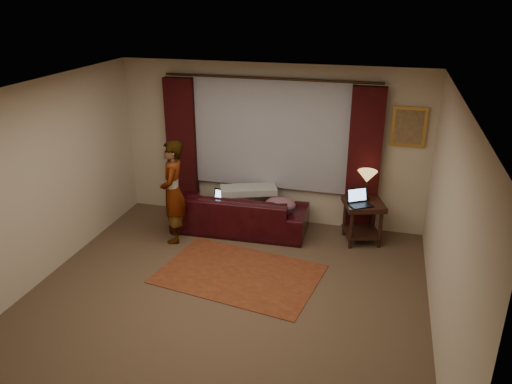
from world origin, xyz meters
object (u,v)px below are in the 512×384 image
laptop_table (361,198)px  tiffany_lamp (366,186)px  laptop_sofa (219,200)px  end_table (362,222)px  sofa (240,205)px  person (173,192)px

laptop_table → tiffany_lamp: bearing=45.1°
laptop_sofa → end_table: laptop_sofa is taller
sofa → person: bearing=31.3°
tiffany_lamp → person: bearing=-164.9°
laptop_sofa → tiffany_lamp: (2.23, 0.35, 0.34)m
tiffany_lamp → end_table: bearing=-99.2°
sofa → person: person is taller
laptop_table → person: size_ratio=0.22×
sofa → end_table: (1.92, 0.11, -0.10)m
end_table → tiffany_lamp: tiffany_lamp is taller
laptop_sofa → tiffany_lamp: size_ratio=0.80×
sofa → end_table: size_ratio=3.24×
laptop_sofa → tiffany_lamp: bearing=22.8°
sofa → tiffany_lamp: size_ratio=4.55×
sofa → tiffany_lamp: (1.93, 0.19, 0.46)m
end_table → laptop_table: laptop_table is taller
end_table → tiffany_lamp: 0.57m
laptop_sofa → laptop_table: 2.19m
laptop_sofa → person: (-0.59, -0.41, 0.24)m
tiffany_lamp → sofa: bearing=-174.5°
sofa → person: 1.11m
sofa → laptop_table: bearing=176.8°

